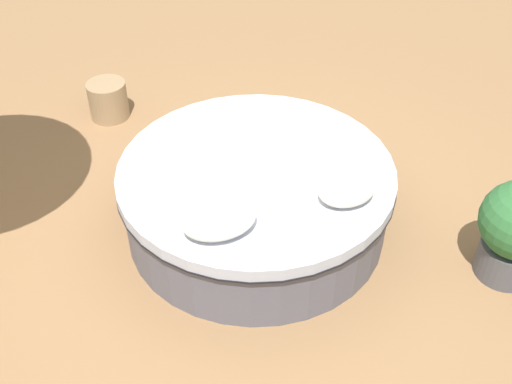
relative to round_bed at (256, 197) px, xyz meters
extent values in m
plane|color=olive|center=(0.00, 0.00, -0.33)|extent=(16.00, 16.00, 0.00)
cylinder|color=#595966|center=(0.00, 0.00, -0.06)|extent=(2.19, 2.19, 0.53)
cylinder|color=black|center=(0.00, 0.00, 0.20)|extent=(2.27, 2.27, 0.01)
cylinder|color=#B2B7C6|center=(0.00, 0.00, 0.26)|extent=(2.25, 2.25, 0.11)
ellipsoid|color=white|center=(0.50, 0.59, 0.42)|extent=(0.55, 0.39, 0.22)
ellipsoid|color=silver|center=(-0.50, 0.61, 0.41)|extent=(0.44, 0.33, 0.19)
cylinder|color=#4C4C51|center=(-1.67, 1.19, -0.18)|extent=(0.46, 0.46, 0.30)
cylinder|color=#997A56|center=(0.87, -2.18, -0.13)|extent=(0.41, 0.41, 0.40)
camera|label=1|loc=(1.37, 3.67, 3.37)|focal=43.36mm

